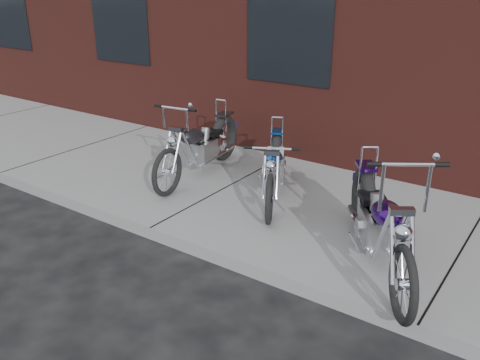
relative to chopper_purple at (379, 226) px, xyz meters
The scene contains 5 objects.
ground 2.53m from the chopper_purple, 163.27° to the right, with size 120.00×120.00×0.00m, color black.
sidewalk 2.54m from the chopper_purple, 161.55° to the left, with size 22.00×3.00×0.15m, color #989797.
chopper_purple is the anchor object (origin of this frame).
chopper_blue 1.90m from the chopper_purple, 153.32° to the left, with size 1.04×1.85×0.89m.
chopper_third 3.08m from the chopper_purple, 162.77° to the left, with size 0.57×2.18×1.11m.
Camera 1 is at (3.75, -3.60, 2.78)m, focal length 38.00 mm.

